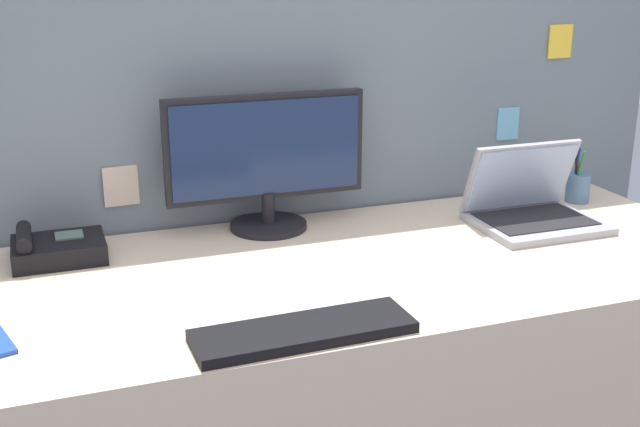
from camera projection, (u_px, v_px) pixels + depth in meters
desk at (327, 397)px, 2.04m from camera, size 2.12×0.81×0.71m
cubicle_divider at (274, 220)px, 2.34m from camera, size 2.48×0.08×1.38m
desktop_monitor at (266, 157)px, 2.15m from camera, size 0.54×0.21×0.37m
laptop at (530, 206)px, 2.23m from camera, size 0.33×0.28×0.22m
desk_phone at (56, 249)px, 1.97m from camera, size 0.22×0.17×0.09m
keyboard_main at (304, 331)px, 1.58m from camera, size 0.44×0.15×0.02m
pen_cup at (578, 187)px, 2.43m from camera, size 0.07×0.07×0.18m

